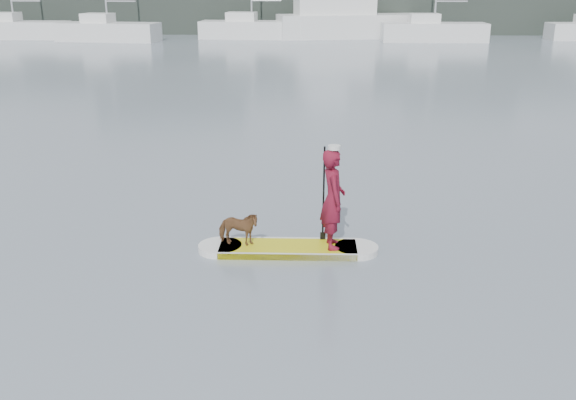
{
  "coord_description": "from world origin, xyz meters",
  "views": [
    {
      "loc": [
        3.19,
        -8.64,
        4.73
      ],
      "look_at": [
        2.88,
        2.15,
        1.0
      ],
      "focal_mm": 40.0,
      "sensor_mm": 36.0,
      "label": 1
    }
  ],
  "objects_px": {
    "paddleboard": "(288,248)",
    "paddler": "(333,199)",
    "sailboat_d": "(251,28)",
    "motor_yacht_a": "(342,14)",
    "dog": "(238,228)",
    "sailboat_b": "(14,28)",
    "sailboat_e": "(433,30)",
    "sailboat_c": "(108,30)"
  },
  "relations": [
    {
      "from": "sailboat_d",
      "to": "motor_yacht_a",
      "type": "xyz_separation_m",
      "value": [
        7.55,
        0.85,
        1.07
      ]
    },
    {
      "from": "paddler",
      "to": "motor_yacht_a",
      "type": "height_order",
      "value": "motor_yacht_a"
    },
    {
      "from": "paddleboard",
      "to": "sailboat_b",
      "type": "distance_m",
      "value": 49.56
    },
    {
      "from": "paddleboard",
      "to": "motor_yacht_a",
      "type": "relative_size",
      "value": 0.27
    },
    {
      "from": "motor_yacht_a",
      "to": "sailboat_d",
      "type": "bearing_deg",
      "value": 175.09
    },
    {
      "from": "dog",
      "to": "sailboat_b",
      "type": "bearing_deg",
      "value": 35.83
    },
    {
      "from": "dog",
      "to": "sailboat_d",
      "type": "relative_size",
      "value": 0.06
    },
    {
      "from": "sailboat_b",
      "to": "sailboat_c",
      "type": "xyz_separation_m",
      "value": [
        8.38,
        -1.93,
        -0.05
      ]
    },
    {
      "from": "paddleboard",
      "to": "paddler",
      "type": "height_order",
      "value": "paddler"
    },
    {
      "from": "sailboat_e",
      "to": "paddler",
      "type": "bearing_deg",
      "value": -102.42
    },
    {
      "from": "sailboat_b",
      "to": "sailboat_e",
      "type": "bearing_deg",
      "value": -0.47
    },
    {
      "from": "paddleboard",
      "to": "dog",
      "type": "height_order",
      "value": "dog"
    },
    {
      "from": "paddleboard",
      "to": "sailboat_d",
      "type": "relative_size",
      "value": 0.26
    },
    {
      "from": "dog",
      "to": "sailboat_c",
      "type": "relative_size",
      "value": 0.07
    },
    {
      "from": "dog",
      "to": "sailboat_d",
      "type": "bearing_deg",
      "value": 12.27
    },
    {
      "from": "sailboat_c",
      "to": "paddler",
      "type": "bearing_deg",
      "value": -60.66
    },
    {
      "from": "paddler",
      "to": "paddleboard",
      "type": "bearing_deg",
      "value": 83.36
    },
    {
      "from": "paddler",
      "to": "dog",
      "type": "distance_m",
      "value": 1.8
    },
    {
      "from": "paddler",
      "to": "sailboat_b",
      "type": "xyz_separation_m",
      "value": [
        -24.76,
        43.38,
        -0.13
      ]
    },
    {
      "from": "sailboat_b",
      "to": "paddler",
      "type": "bearing_deg",
      "value": -58.42
    },
    {
      "from": "sailboat_b",
      "to": "sailboat_e",
      "type": "distance_m",
      "value": 34.32
    },
    {
      "from": "paddler",
      "to": "sailboat_d",
      "type": "bearing_deg",
      "value": 0.1
    },
    {
      "from": "sailboat_d",
      "to": "motor_yacht_a",
      "type": "distance_m",
      "value": 7.68
    },
    {
      "from": "sailboat_c",
      "to": "sailboat_b",
      "type": "bearing_deg",
      "value": 174.85
    },
    {
      "from": "sailboat_b",
      "to": "sailboat_d",
      "type": "relative_size",
      "value": 1.02
    },
    {
      "from": "paddler",
      "to": "dog",
      "type": "relative_size",
      "value": 2.37
    },
    {
      "from": "paddler",
      "to": "sailboat_d",
      "type": "xyz_separation_m",
      "value": [
        -5.12,
        44.04,
        -0.13
      ]
    },
    {
      "from": "paddleboard",
      "to": "dog",
      "type": "distance_m",
      "value": 0.98
    },
    {
      "from": "sailboat_d",
      "to": "sailboat_e",
      "type": "relative_size",
      "value": 1.06
    },
    {
      "from": "sailboat_b",
      "to": "sailboat_e",
      "type": "relative_size",
      "value": 1.09
    },
    {
      "from": "dog",
      "to": "sailboat_b",
      "type": "distance_m",
      "value": 49.12
    },
    {
      "from": "paddler",
      "to": "motor_yacht_a",
      "type": "xyz_separation_m",
      "value": [
        2.43,
        44.9,
        0.94
      ]
    },
    {
      "from": "sailboat_c",
      "to": "sailboat_e",
      "type": "height_order",
      "value": "sailboat_e"
    },
    {
      "from": "paddler",
      "to": "motor_yacht_a",
      "type": "relative_size",
      "value": 0.15
    },
    {
      "from": "sailboat_e",
      "to": "motor_yacht_a",
      "type": "xyz_separation_m",
      "value": [
        -7.1,
        2.91,
        1.12
      ]
    },
    {
      "from": "sailboat_d",
      "to": "sailboat_e",
      "type": "distance_m",
      "value": 14.8
    },
    {
      "from": "dog",
      "to": "motor_yacht_a",
      "type": "xyz_separation_m",
      "value": [
        4.14,
        44.89,
        1.53
      ]
    },
    {
      "from": "sailboat_c",
      "to": "sailboat_e",
      "type": "distance_m",
      "value": 25.91
    },
    {
      "from": "dog",
      "to": "sailboat_b",
      "type": "relative_size",
      "value": 0.06
    },
    {
      "from": "sailboat_c",
      "to": "sailboat_e",
      "type": "xyz_separation_m",
      "value": [
        25.91,
        0.53,
        0.0
      ]
    },
    {
      "from": "paddleboard",
      "to": "motor_yacht_a",
      "type": "xyz_separation_m",
      "value": [
        3.23,
        44.89,
        1.91
      ]
    },
    {
      "from": "dog",
      "to": "motor_yacht_a",
      "type": "bearing_deg",
      "value": 2.57
    }
  ]
}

